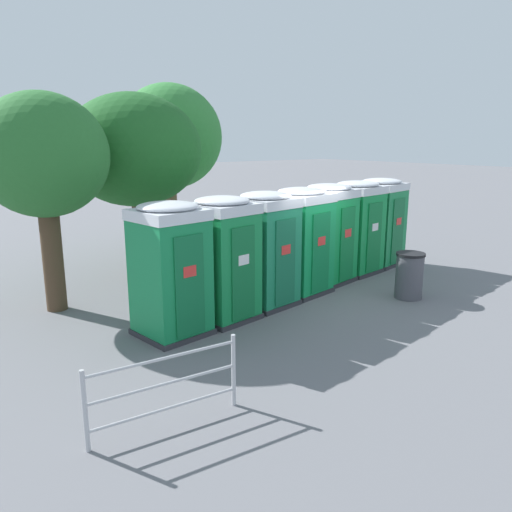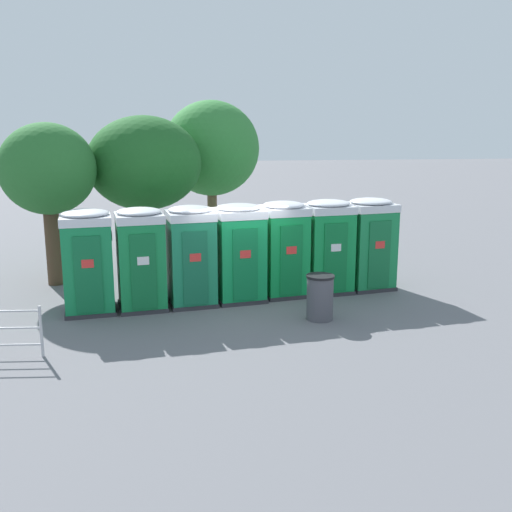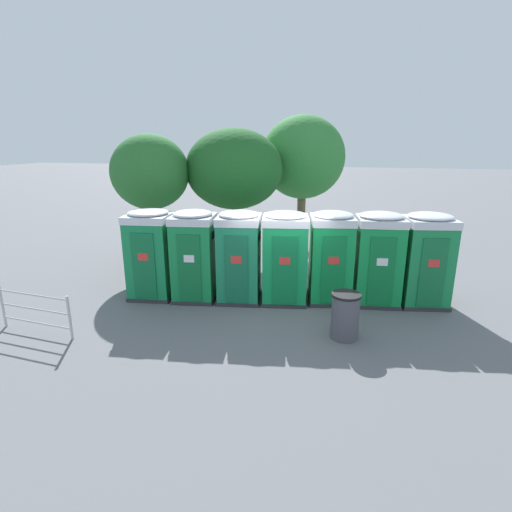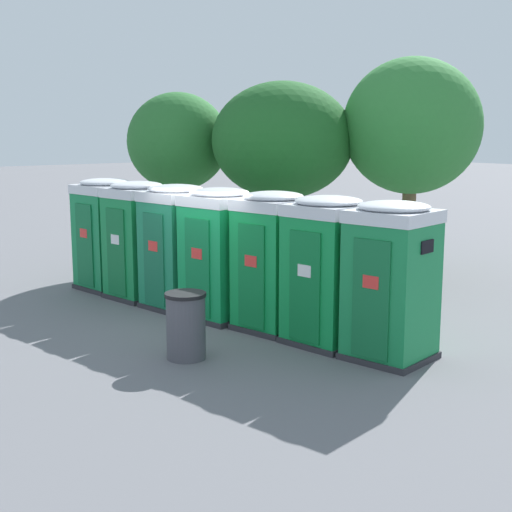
{
  "view_description": "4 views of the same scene",
  "coord_description": "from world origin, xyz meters",
  "px_view_note": "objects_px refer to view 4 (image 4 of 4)",
  "views": [
    {
      "loc": [
        -7.88,
        -8.67,
        3.63
      ],
      "look_at": [
        -1.49,
        -0.25,
        1.15
      ],
      "focal_mm": 35.0,
      "sensor_mm": 36.0,
      "label": 1
    },
    {
      "loc": [
        -1.61,
        -15.14,
        4.54
      ],
      "look_at": [
        0.47,
        0.07,
        1.13
      ],
      "focal_mm": 42.0,
      "sensor_mm": 36.0,
      "label": 2
    },
    {
      "loc": [
        1.69,
        -10.46,
        4.36
      ],
      "look_at": [
        -0.79,
        -0.14,
        1.28
      ],
      "focal_mm": 28.0,
      "sensor_mm": 36.0,
      "label": 3
    },
    {
      "loc": [
        11.07,
        -7.82,
        3.63
      ],
      "look_at": [
        0.89,
        0.14,
        1.33
      ],
      "focal_mm": 50.0,
      "sensor_mm": 36.0,
      "label": 4
    }
  ],
  "objects_px": {
    "portapotty_0": "(106,233)",
    "portapotty_6": "(391,280)",
    "portapotty_3": "(220,253)",
    "portapotty_4": "(273,260)",
    "street_tree_0": "(412,127)",
    "street_tree_1": "(178,144)",
    "street_tree_2": "(283,141)",
    "portapotty_2": "(176,246)",
    "trash_can": "(186,325)",
    "portapotty_1": "(138,240)",
    "portapotty_5": "(327,270)"
  },
  "relations": [
    {
      "from": "portapotty_4",
      "to": "street_tree_2",
      "type": "height_order",
      "value": "street_tree_2"
    },
    {
      "from": "street_tree_2",
      "to": "portapotty_0",
      "type": "bearing_deg",
      "value": -106.41
    },
    {
      "from": "portapotty_0",
      "to": "street_tree_2",
      "type": "height_order",
      "value": "street_tree_2"
    },
    {
      "from": "portapotty_3",
      "to": "portapotty_4",
      "type": "distance_m",
      "value": 1.27
    },
    {
      "from": "street_tree_0",
      "to": "street_tree_1",
      "type": "xyz_separation_m",
      "value": [
        -4.78,
        -3.61,
        -0.42
      ]
    },
    {
      "from": "portapotty_3",
      "to": "street_tree_0",
      "type": "bearing_deg",
      "value": 93.03
    },
    {
      "from": "portapotty_6",
      "to": "trash_can",
      "type": "height_order",
      "value": "portapotty_6"
    },
    {
      "from": "portapotty_1",
      "to": "portapotty_5",
      "type": "relative_size",
      "value": 1.0
    },
    {
      "from": "street_tree_2",
      "to": "portapotty_2",
      "type": "bearing_deg",
      "value": -71.99
    },
    {
      "from": "portapotty_5",
      "to": "street_tree_2",
      "type": "bearing_deg",
      "value": 147.32
    },
    {
      "from": "portapotty_2",
      "to": "portapotty_6",
      "type": "height_order",
      "value": "same"
    },
    {
      "from": "portapotty_5",
      "to": "portapotty_2",
      "type": "bearing_deg",
      "value": -169.47
    },
    {
      "from": "portapotty_0",
      "to": "portapotty_6",
      "type": "xyz_separation_m",
      "value": [
        7.48,
        1.21,
        -0.0
      ]
    },
    {
      "from": "portapotty_0",
      "to": "portapotty_5",
      "type": "relative_size",
      "value": 1.0
    },
    {
      "from": "portapotty_3",
      "to": "portapotty_6",
      "type": "xyz_separation_m",
      "value": [
        3.72,
        0.68,
        -0.0
      ]
    },
    {
      "from": "portapotty_2",
      "to": "trash_can",
      "type": "height_order",
      "value": "portapotty_2"
    },
    {
      "from": "street_tree_1",
      "to": "portapotty_4",
      "type": "bearing_deg",
      "value": -17.18
    },
    {
      "from": "portapotty_6",
      "to": "street_tree_0",
      "type": "distance_m",
      "value": 7.01
    },
    {
      "from": "portapotty_3",
      "to": "street_tree_2",
      "type": "height_order",
      "value": "street_tree_2"
    },
    {
      "from": "portapotty_4",
      "to": "street_tree_1",
      "type": "height_order",
      "value": "street_tree_1"
    },
    {
      "from": "portapotty_0",
      "to": "street_tree_0",
      "type": "xyz_separation_m",
      "value": [
        3.44,
        6.41,
        2.4
      ]
    },
    {
      "from": "portapotty_4",
      "to": "street_tree_1",
      "type": "relative_size",
      "value": 0.55
    },
    {
      "from": "portapotty_0",
      "to": "portapotty_5",
      "type": "xyz_separation_m",
      "value": [
        6.23,
        1.01,
        -0.0
      ]
    },
    {
      "from": "portapotty_0",
      "to": "street_tree_0",
      "type": "bearing_deg",
      "value": 61.8
    },
    {
      "from": "portapotty_3",
      "to": "trash_can",
      "type": "bearing_deg",
      "value": -47.55
    },
    {
      "from": "portapotty_3",
      "to": "street_tree_1",
      "type": "height_order",
      "value": "street_tree_1"
    },
    {
      "from": "portapotty_1",
      "to": "trash_can",
      "type": "height_order",
      "value": "portapotty_1"
    },
    {
      "from": "portapotty_6",
      "to": "portapotty_1",
      "type": "bearing_deg",
      "value": -170.09
    },
    {
      "from": "portapotty_0",
      "to": "portapotty_4",
      "type": "bearing_deg",
      "value": 9.65
    },
    {
      "from": "portapotty_0",
      "to": "portapotty_3",
      "type": "xyz_separation_m",
      "value": [
        3.75,
        0.53,
        -0.0
      ]
    },
    {
      "from": "portapotty_0",
      "to": "street_tree_1",
      "type": "relative_size",
      "value": 0.55
    },
    {
      "from": "street_tree_0",
      "to": "street_tree_2",
      "type": "distance_m",
      "value": 3.13
    },
    {
      "from": "portapotty_5",
      "to": "street_tree_1",
      "type": "bearing_deg",
      "value": 166.71
    },
    {
      "from": "portapotty_3",
      "to": "street_tree_2",
      "type": "relative_size",
      "value": 0.53
    },
    {
      "from": "portapotty_1",
      "to": "street_tree_0",
      "type": "relative_size",
      "value": 0.48
    },
    {
      "from": "street_tree_0",
      "to": "trash_can",
      "type": "height_order",
      "value": "street_tree_0"
    },
    {
      "from": "portapotty_4",
      "to": "street_tree_0",
      "type": "bearing_deg",
      "value": 105.44
    },
    {
      "from": "portapotty_3",
      "to": "street_tree_2",
      "type": "distance_m",
      "value": 4.92
    },
    {
      "from": "portapotty_2",
      "to": "street_tree_0",
      "type": "height_order",
      "value": "street_tree_0"
    },
    {
      "from": "portapotty_5",
      "to": "street_tree_0",
      "type": "height_order",
      "value": "street_tree_0"
    },
    {
      "from": "portapotty_1",
      "to": "street_tree_2",
      "type": "bearing_deg",
      "value": 90.26
    },
    {
      "from": "portapotty_2",
      "to": "portapotty_6",
      "type": "relative_size",
      "value": 1.0
    },
    {
      "from": "portapotty_0",
      "to": "portapotty_1",
      "type": "height_order",
      "value": "same"
    },
    {
      "from": "portapotty_0",
      "to": "portapotty_5",
      "type": "distance_m",
      "value": 6.31
    },
    {
      "from": "portapotty_2",
      "to": "trash_can",
      "type": "xyz_separation_m",
      "value": [
        2.95,
        -1.66,
        -0.74
      ]
    },
    {
      "from": "portapotty_2",
      "to": "street_tree_2",
      "type": "height_order",
      "value": "street_tree_2"
    },
    {
      "from": "portapotty_5",
      "to": "portapotty_6",
      "type": "height_order",
      "value": "same"
    },
    {
      "from": "portapotty_4",
      "to": "portapotty_5",
      "type": "height_order",
      "value": "same"
    },
    {
      "from": "street_tree_1",
      "to": "trash_can",
      "type": "distance_m",
      "value": 8.41
    },
    {
      "from": "portapotty_1",
      "to": "trash_can",
      "type": "bearing_deg",
      "value": -19.22
    }
  ]
}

